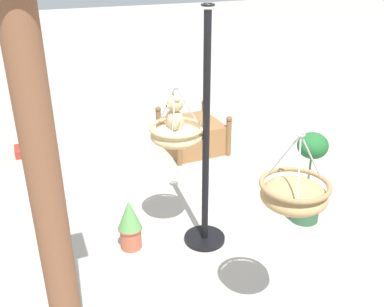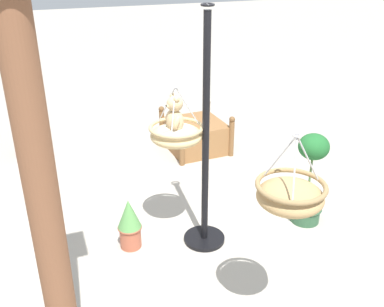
{
  "view_description": "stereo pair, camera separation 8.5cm",
  "coord_description": "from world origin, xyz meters",
  "px_view_note": "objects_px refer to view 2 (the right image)",
  "views": [
    {
      "loc": [
        -3.8,
        1.61,
        2.9
      ],
      "look_at": [
        -0.02,
        0.12,
        0.97
      ],
      "focal_mm": 41.18,
      "sensor_mm": 36.0,
      "label": 1
    },
    {
      "loc": [
        -3.83,
        1.53,
        2.9
      ],
      "look_at": [
        -0.02,
        0.12,
        0.97
      ],
      "focal_mm": 41.18,
      "sensor_mm": 36.0,
      "label": 2
    }
  ],
  "objects_px": {
    "display_pole_central": "(205,178)",
    "hanging_basket_with_teddy": "(176,134)",
    "wooden_planter_box": "(196,135)",
    "potted_plant_bushy_green": "(130,223)",
    "greenhouse_pillar_left": "(45,210)",
    "teddy_bear": "(174,117)",
    "hanging_basket_left_high": "(290,195)",
    "greenhouse_pillar_right": "(15,60)",
    "potted_plant_small_succulent": "(310,177)"
  },
  "relations": [
    {
      "from": "hanging_basket_left_high",
      "to": "greenhouse_pillar_right",
      "type": "distance_m",
      "value": 4.72
    },
    {
      "from": "potted_plant_small_succulent",
      "to": "greenhouse_pillar_left",
      "type": "bearing_deg",
      "value": 110.92
    },
    {
      "from": "wooden_planter_box",
      "to": "potted_plant_small_succulent",
      "type": "xyz_separation_m",
      "value": [
        -2.28,
        -0.49,
        0.32
      ]
    },
    {
      "from": "hanging_basket_with_teddy",
      "to": "greenhouse_pillar_left",
      "type": "height_order",
      "value": "greenhouse_pillar_left"
    },
    {
      "from": "greenhouse_pillar_left",
      "to": "display_pole_central",
      "type": "bearing_deg",
      "value": -54.12
    },
    {
      "from": "hanging_basket_with_teddy",
      "to": "greenhouse_pillar_right",
      "type": "xyz_separation_m",
      "value": [
        2.85,
        1.43,
        0.22
      ]
    },
    {
      "from": "potted_plant_bushy_green",
      "to": "potted_plant_small_succulent",
      "type": "bearing_deg",
      "value": -96.43
    },
    {
      "from": "wooden_planter_box",
      "to": "potted_plant_bushy_green",
      "type": "distance_m",
      "value": 2.56
    },
    {
      "from": "potted_plant_bushy_green",
      "to": "potted_plant_small_succulent",
      "type": "xyz_separation_m",
      "value": [
        -0.23,
        -2.0,
        0.28
      ]
    },
    {
      "from": "teddy_bear",
      "to": "potted_plant_small_succulent",
      "type": "xyz_separation_m",
      "value": [
        -0.2,
        -1.51,
        -0.83
      ]
    },
    {
      "from": "display_pole_central",
      "to": "teddy_bear",
      "type": "distance_m",
      "value": 0.71
    },
    {
      "from": "teddy_bear",
      "to": "potted_plant_bushy_green",
      "type": "relative_size",
      "value": 0.7
    },
    {
      "from": "greenhouse_pillar_left",
      "to": "hanging_basket_with_teddy",
      "type": "bearing_deg",
      "value": -45.58
    },
    {
      "from": "potted_plant_small_succulent",
      "to": "display_pole_central",
      "type": "bearing_deg",
      "value": 87.53
    },
    {
      "from": "display_pole_central",
      "to": "greenhouse_pillar_left",
      "type": "bearing_deg",
      "value": 125.88
    },
    {
      "from": "hanging_basket_left_high",
      "to": "hanging_basket_with_teddy",
      "type": "bearing_deg",
      "value": 12.04
    },
    {
      "from": "hanging_basket_left_high",
      "to": "wooden_planter_box",
      "type": "relative_size",
      "value": 0.59
    },
    {
      "from": "hanging_basket_left_high",
      "to": "potted_plant_bushy_green",
      "type": "height_order",
      "value": "hanging_basket_left_high"
    },
    {
      "from": "hanging_basket_with_teddy",
      "to": "potted_plant_bushy_green",
      "type": "bearing_deg",
      "value": 87.51
    },
    {
      "from": "greenhouse_pillar_left",
      "to": "potted_plant_bushy_green",
      "type": "xyz_separation_m",
      "value": [
        1.29,
        -0.77,
        -1.11
      ]
    },
    {
      "from": "potted_plant_bushy_green",
      "to": "greenhouse_pillar_right",
      "type": "bearing_deg",
      "value": 17.91
    },
    {
      "from": "hanging_basket_left_high",
      "to": "wooden_planter_box",
      "type": "height_order",
      "value": "hanging_basket_left_high"
    },
    {
      "from": "teddy_bear",
      "to": "display_pole_central",
      "type": "bearing_deg",
      "value": -118.97
    },
    {
      "from": "greenhouse_pillar_left",
      "to": "wooden_planter_box",
      "type": "bearing_deg",
      "value": -34.34
    },
    {
      "from": "hanging_basket_left_high",
      "to": "greenhouse_pillar_right",
      "type": "xyz_separation_m",
      "value": [
        4.38,
        1.76,
        0.12
      ]
    },
    {
      "from": "teddy_bear",
      "to": "hanging_basket_left_high",
      "type": "relative_size",
      "value": 0.7
    },
    {
      "from": "hanging_basket_with_teddy",
      "to": "potted_plant_bushy_green",
      "type": "distance_m",
      "value": 1.07
    },
    {
      "from": "display_pole_central",
      "to": "hanging_basket_with_teddy",
      "type": "xyz_separation_m",
      "value": [
        0.15,
        0.25,
        0.46
      ]
    },
    {
      "from": "hanging_basket_with_teddy",
      "to": "hanging_basket_left_high",
      "type": "distance_m",
      "value": 1.57
    },
    {
      "from": "hanging_basket_left_high",
      "to": "greenhouse_pillar_left",
      "type": "distance_m",
      "value": 1.64
    },
    {
      "from": "display_pole_central",
      "to": "greenhouse_pillar_left",
      "type": "height_order",
      "value": "greenhouse_pillar_left"
    },
    {
      "from": "hanging_basket_left_high",
      "to": "potted_plant_bushy_green",
      "type": "xyz_separation_m",
      "value": [
        1.55,
        0.85,
        -1.03
      ]
    },
    {
      "from": "potted_plant_small_succulent",
      "to": "potted_plant_bushy_green",
      "type": "bearing_deg",
      "value": 83.57
    },
    {
      "from": "greenhouse_pillar_left",
      "to": "potted_plant_small_succulent",
      "type": "relative_size",
      "value": 2.67
    },
    {
      "from": "display_pole_central",
      "to": "hanging_basket_left_high",
      "type": "relative_size",
      "value": 4.3
    },
    {
      "from": "wooden_planter_box",
      "to": "potted_plant_small_succulent",
      "type": "bearing_deg",
      "value": -167.93
    },
    {
      "from": "teddy_bear",
      "to": "hanging_basket_with_teddy",
      "type": "bearing_deg",
      "value": -90.0
    },
    {
      "from": "display_pole_central",
      "to": "potted_plant_small_succulent",
      "type": "distance_m",
      "value": 1.25
    },
    {
      "from": "hanging_basket_left_high",
      "to": "potted_plant_small_succulent",
      "type": "height_order",
      "value": "hanging_basket_left_high"
    },
    {
      "from": "greenhouse_pillar_left",
      "to": "potted_plant_small_succulent",
      "type": "distance_m",
      "value": 3.08
    },
    {
      "from": "teddy_bear",
      "to": "greenhouse_pillar_left",
      "type": "distance_m",
      "value": 1.79
    },
    {
      "from": "potted_plant_small_succulent",
      "to": "teddy_bear",
      "type": "bearing_deg",
      "value": 82.31
    },
    {
      "from": "display_pole_central",
      "to": "potted_plant_bushy_green",
      "type": "xyz_separation_m",
      "value": [
        0.17,
        0.77,
        -0.47
      ]
    },
    {
      "from": "display_pole_central",
      "to": "wooden_planter_box",
      "type": "relative_size",
      "value": 2.54
    },
    {
      "from": "hanging_basket_left_high",
      "to": "potted_plant_small_succulent",
      "type": "xyz_separation_m",
      "value": [
        1.33,
        -1.16,
        -0.75
      ]
    },
    {
      "from": "hanging_basket_with_teddy",
      "to": "potted_plant_bushy_green",
      "type": "height_order",
      "value": "hanging_basket_with_teddy"
    },
    {
      "from": "display_pole_central",
      "to": "hanging_basket_left_high",
      "type": "xyz_separation_m",
      "value": [
        -1.38,
        -0.08,
        0.56
      ]
    },
    {
      "from": "hanging_basket_with_teddy",
      "to": "hanging_basket_left_high",
      "type": "xyz_separation_m",
      "value": [
        -1.53,
        -0.33,
        0.1
      ]
    },
    {
      "from": "display_pole_central",
      "to": "hanging_basket_with_teddy",
      "type": "height_order",
      "value": "display_pole_central"
    },
    {
      "from": "teddy_bear",
      "to": "greenhouse_pillar_left",
      "type": "xyz_separation_m",
      "value": [
        -1.26,
        1.27,
        -0.0
      ]
    }
  ]
}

